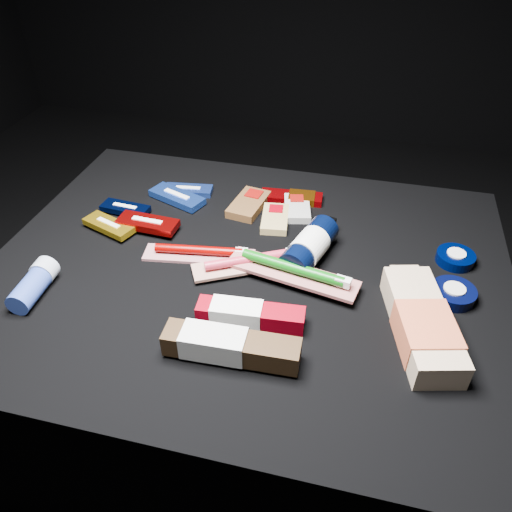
% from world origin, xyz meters
% --- Properties ---
extents(ground, '(3.00, 3.00, 0.00)m').
position_xyz_m(ground, '(0.00, 0.00, 0.00)').
color(ground, black).
rests_on(ground, ground).
extents(cloth_table, '(0.98, 0.78, 0.40)m').
position_xyz_m(cloth_table, '(0.00, 0.00, 0.20)').
color(cloth_table, black).
rests_on(cloth_table, ground).
extents(luna_bar_0, '(0.11, 0.06, 0.01)m').
position_xyz_m(luna_bar_0, '(-0.20, 0.23, 0.41)').
color(luna_bar_0, '#2343A6').
rests_on(luna_bar_0, cloth_table).
extents(luna_bar_1, '(0.14, 0.09, 0.02)m').
position_xyz_m(luna_bar_1, '(-0.21, 0.19, 0.41)').
color(luna_bar_1, '#2048B3').
rests_on(luna_bar_1, cloth_table).
extents(luna_bar_2, '(0.11, 0.05, 0.01)m').
position_xyz_m(luna_bar_2, '(-0.30, 0.12, 0.41)').
color(luna_bar_2, black).
rests_on(luna_bar_2, cloth_table).
extents(luna_bar_3, '(0.12, 0.08, 0.01)m').
position_xyz_m(luna_bar_3, '(-0.31, 0.04, 0.41)').
color(luna_bar_3, '#AF8812').
rests_on(luna_bar_3, cloth_table).
extents(luna_bar_4, '(0.13, 0.05, 0.02)m').
position_xyz_m(luna_bar_4, '(-0.23, 0.07, 0.42)').
color(luna_bar_4, '#700505').
rests_on(luna_bar_4, cloth_table).
extents(clif_bar_0, '(0.08, 0.12, 0.02)m').
position_xyz_m(clif_bar_0, '(-0.05, 0.20, 0.41)').
color(clif_bar_0, '#54361B').
rests_on(clif_bar_0, cloth_table).
extents(clif_bar_1, '(0.07, 0.11, 0.02)m').
position_xyz_m(clif_bar_1, '(0.06, 0.21, 0.41)').
color(clif_bar_1, '#A0A19A').
rests_on(clif_bar_1, cloth_table).
extents(clif_bar_2, '(0.07, 0.11, 0.02)m').
position_xyz_m(clif_bar_2, '(0.02, 0.16, 0.41)').
color(clif_bar_2, tan).
rests_on(clif_bar_2, cloth_table).
extents(power_bar, '(0.14, 0.05, 0.02)m').
position_xyz_m(power_bar, '(0.05, 0.25, 0.41)').
color(power_bar, '#870306').
rests_on(power_bar, cloth_table).
extents(lotion_bottle, '(0.10, 0.19, 0.06)m').
position_xyz_m(lotion_bottle, '(0.11, 0.05, 0.43)').
color(lotion_bottle, black).
rests_on(lotion_bottle, cloth_table).
extents(cream_tin_upper, '(0.07, 0.07, 0.02)m').
position_xyz_m(cream_tin_upper, '(0.38, 0.11, 0.41)').
color(cream_tin_upper, black).
rests_on(cream_tin_upper, cloth_table).
extents(cream_tin_lower, '(0.08, 0.08, 0.02)m').
position_xyz_m(cream_tin_lower, '(0.37, 0.00, 0.41)').
color(cream_tin_lower, black).
rests_on(cream_tin_lower, cloth_table).
extents(bodywash_bottle, '(0.13, 0.25, 0.05)m').
position_xyz_m(bodywash_bottle, '(0.32, -0.10, 0.42)').
color(bodywash_bottle, tan).
rests_on(bodywash_bottle, cloth_table).
extents(deodorant_stick, '(0.05, 0.11, 0.05)m').
position_xyz_m(deodorant_stick, '(-0.34, -0.16, 0.42)').
color(deodorant_stick, '#2A4094').
rests_on(deodorant_stick, cloth_table).
extents(toothbrush_pack_0, '(0.22, 0.08, 0.02)m').
position_xyz_m(toothbrush_pack_0, '(-0.10, 0.01, 0.41)').
color(toothbrush_pack_0, '#A7A19D').
rests_on(toothbrush_pack_0, cloth_table).
extents(toothbrush_pack_1, '(0.21, 0.15, 0.02)m').
position_xyz_m(toothbrush_pack_1, '(0.01, -0.00, 0.42)').
color(toothbrush_pack_1, '#B8B1AB').
rests_on(toothbrush_pack_1, cloth_table).
extents(toothbrush_pack_2, '(0.25, 0.10, 0.03)m').
position_xyz_m(toothbrush_pack_2, '(0.09, -0.02, 0.42)').
color(toothbrush_pack_2, '#A6A29C').
rests_on(toothbrush_pack_2, cloth_table).
extents(toothpaste_carton_red, '(0.18, 0.05, 0.03)m').
position_xyz_m(toothpaste_carton_red, '(0.03, -0.14, 0.42)').
color(toothpaste_carton_red, '#74000C').
rests_on(toothpaste_carton_red, cloth_table).
extents(toothpaste_carton_green, '(0.21, 0.05, 0.04)m').
position_xyz_m(toothpaste_carton_green, '(0.02, -0.22, 0.43)').
color(toothpaste_carton_green, '#2F1E0F').
rests_on(toothpaste_carton_green, cloth_table).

